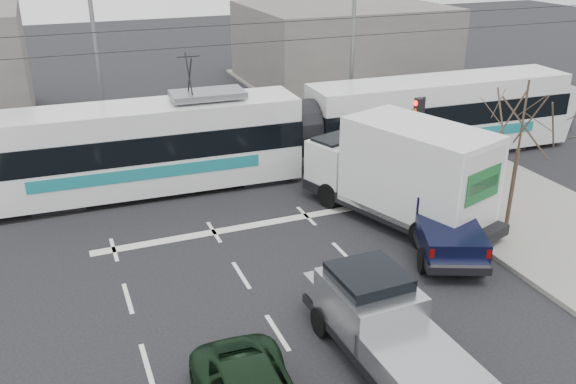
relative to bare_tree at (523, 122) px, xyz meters
name	(u,v)px	position (x,y,z in m)	size (l,w,h in m)	color
ground	(338,318)	(-7.60, -2.50, -3.79)	(120.00, 120.00, 0.00)	black
rails	(228,183)	(-7.60, 7.50, -3.78)	(60.00, 1.60, 0.03)	#33302D
building_right	(342,45)	(4.40, 21.50, -1.29)	(12.00, 10.00, 5.00)	slate
bare_tree	(523,122)	(0.00, 0.00, 0.00)	(2.40, 2.40, 5.00)	#47382B
traffic_signal	(419,124)	(-1.13, 4.00, -1.05)	(0.44, 0.44, 3.60)	black
street_lamp_near	(350,29)	(-0.29, 11.50, 1.32)	(2.38, 0.25, 9.00)	slate
street_lamp_far	(90,38)	(-11.79, 13.50, 1.32)	(2.38, 0.25, 9.00)	slate
catenary	(224,88)	(-7.60, 7.50, 0.09)	(60.00, 0.20, 7.00)	black
tram	(302,130)	(-4.34, 7.63, -1.98)	(25.11, 3.43, 5.11)	silver
silver_pickup	(382,323)	(-7.38, -4.35, -2.79)	(2.13, 5.60, 2.01)	black
box_truck	(402,173)	(-3.02, 1.98, -2.02)	(4.64, 7.60, 3.59)	black
navy_pickup	(441,214)	(-2.69, 0.07, -2.76)	(3.60, 5.26, 2.09)	black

